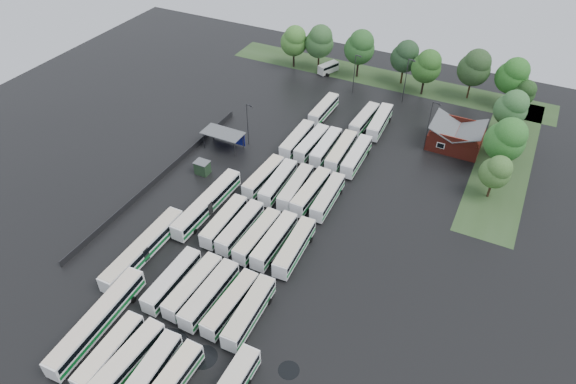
% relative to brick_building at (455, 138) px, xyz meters
% --- Properties ---
extents(ground, '(160.00, 160.00, 0.00)m').
position_rel_brick_building_xyz_m(ground, '(-24.00, -42.77, -1.87)').
color(ground, black).
rests_on(ground, ground).
extents(brick_building, '(10.07, 8.60, 5.39)m').
position_rel_brick_building_xyz_m(brick_building, '(0.00, 0.00, 0.00)').
color(brick_building, maroon).
rests_on(brick_building, ground).
extents(wash_shed, '(8.20, 4.20, 3.58)m').
position_rel_brick_building_xyz_m(wash_shed, '(-41.20, -20.74, 1.12)').
color(wash_shed, '#2D2D30').
rests_on(wash_shed, ground).
extents(utility_hut, '(2.70, 2.20, 2.62)m').
position_rel_brick_building_xyz_m(utility_hut, '(-40.20, -30.17, -0.55)').
color(utility_hut, '#1B321C').
rests_on(utility_hut, ground).
extents(grass_strip_north, '(80.00, 10.00, 0.01)m').
position_rel_brick_building_xyz_m(grass_strip_north, '(-22.00, 22.03, -1.86)').
color(grass_strip_north, '#29431E').
rests_on(grass_strip_north, ground).
extents(grass_strip_east, '(10.00, 50.00, 0.01)m').
position_rel_brick_building_xyz_m(grass_strip_east, '(10.00, 0.03, -1.86)').
color(grass_strip_east, '#29431E').
rests_on(grass_strip_east, ground).
extents(west_fence, '(0.10, 50.00, 1.20)m').
position_rel_brick_building_xyz_m(west_fence, '(-46.20, -34.77, -1.27)').
color(west_fence, '#2D2D30').
rests_on(west_fence, ground).
extents(bus_r0c0, '(2.69, 11.27, 3.12)m').
position_rel_brick_building_xyz_m(bus_r0c0, '(-28.29, -68.60, -0.15)').
color(bus_r0c0, white).
rests_on(bus_r0c0, ground).
extents(bus_r0c1, '(2.97, 11.70, 3.23)m').
position_rel_brick_building_xyz_m(bus_r0c1, '(-25.40, -68.54, -0.09)').
color(bus_r0c1, white).
rests_on(bus_r0c1, ground).
extents(bus_r0c2, '(2.97, 11.50, 3.17)m').
position_rel_brick_building_xyz_m(bus_r0c2, '(-21.92, -68.86, -0.12)').
color(bus_r0c2, white).
rests_on(bus_r0c2, ground).
extents(bus_r1c0, '(2.45, 11.38, 3.17)m').
position_rel_brick_building_xyz_m(bus_r1c0, '(-28.39, -55.37, -0.12)').
color(bus_r1c0, white).
rests_on(bus_r1c0, ground).
extents(bus_r1c1, '(2.72, 11.49, 3.18)m').
position_rel_brick_building_xyz_m(bus_r1c1, '(-25.03, -54.96, -0.12)').
color(bus_r1c1, white).
rests_on(bus_r1c1, ground).
extents(bus_r1c2, '(2.68, 11.77, 3.27)m').
position_rel_brick_building_xyz_m(bus_r1c2, '(-22.09, -55.19, -0.07)').
color(bus_r1c2, white).
rests_on(bus_r1c2, ground).
extents(bus_r1c3, '(2.76, 11.30, 3.12)m').
position_rel_brick_building_xyz_m(bus_r1c3, '(-18.64, -55.22, -0.15)').
color(bus_r1c3, white).
rests_on(bus_r1c3, ground).
extents(bus_r1c4, '(2.87, 11.64, 3.22)m').
position_rel_brick_building_xyz_m(bus_r1c4, '(-15.60, -55.30, -0.10)').
color(bus_r1c4, white).
rests_on(bus_r1c4, ground).
extents(bus_r2c0, '(2.56, 11.34, 3.15)m').
position_rel_brick_building_xyz_m(bus_r2c0, '(-28.38, -41.32, -0.14)').
color(bus_r2c0, white).
rests_on(bus_r2c0, ground).
extents(bus_r2c1, '(2.52, 11.38, 3.16)m').
position_rel_brick_building_xyz_m(bus_r2c1, '(-25.31, -41.39, -0.13)').
color(bus_r2c1, white).
rests_on(bus_r2c1, ground).
extents(bus_r2c2, '(2.64, 11.31, 3.13)m').
position_rel_brick_building_xyz_m(bus_r2c2, '(-21.87, -41.90, -0.14)').
color(bus_r2c2, white).
rests_on(bus_r2c2, ground).
extents(bus_r2c3, '(2.49, 11.60, 3.23)m').
position_rel_brick_building_xyz_m(bus_r2c3, '(-18.96, -41.58, -0.09)').
color(bus_r2c3, white).
rests_on(bus_r2c3, ground).
extents(bus_r2c4, '(3.01, 11.67, 3.22)m').
position_rel_brick_building_xyz_m(bus_r2c4, '(-15.49, -41.51, -0.09)').
color(bus_r2c4, white).
rests_on(bus_r2c4, ground).
extents(bus_r3c0, '(2.85, 11.23, 3.10)m').
position_rel_brick_building_xyz_m(bus_r3c0, '(-28.39, -27.90, -0.16)').
color(bus_r3c0, white).
rests_on(bus_r3c0, ground).
extents(bus_r3c1, '(2.79, 11.47, 3.17)m').
position_rel_brick_building_xyz_m(bus_r3c1, '(-25.22, -28.26, -0.12)').
color(bus_r3c1, white).
rests_on(bus_r3c1, ground).
extents(bus_r3c2, '(2.86, 11.24, 3.10)m').
position_rel_brick_building_xyz_m(bus_r3c2, '(-21.89, -28.05, -0.16)').
color(bus_r3c2, white).
rests_on(bus_r3c2, ground).
extents(bus_r3c3, '(2.73, 11.64, 3.22)m').
position_rel_brick_building_xyz_m(bus_r3c3, '(-18.90, -28.04, -0.09)').
color(bus_r3c3, white).
rests_on(bus_r3c3, ground).
extents(bus_r3c4, '(2.78, 11.24, 3.11)m').
position_rel_brick_building_xyz_m(bus_r3c4, '(-15.72, -27.96, -0.16)').
color(bus_r3c4, white).
rests_on(bus_r3c4, ground).
extents(bus_r4c0, '(2.52, 11.48, 3.19)m').
position_rel_brick_building_xyz_m(bus_r4c0, '(-28.20, -14.30, -0.11)').
color(bus_r4c0, white).
rests_on(bus_r4c0, ground).
extents(bus_r4c1, '(2.72, 11.25, 3.11)m').
position_rel_brick_building_xyz_m(bus_r4c1, '(-25.09, -14.18, -0.15)').
color(bus_r4c1, white).
rests_on(bus_r4c1, ground).
extents(bus_r4c2, '(2.62, 11.29, 3.13)m').
position_rel_brick_building_xyz_m(bus_r4c2, '(-22.06, -14.07, -0.14)').
color(bus_r4c2, white).
rests_on(bus_r4c2, ground).
extents(bus_r4c3, '(2.90, 11.84, 3.27)m').
position_rel_brick_building_xyz_m(bus_r4c3, '(-18.77, -14.26, -0.06)').
color(bus_r4c3, white).
rests_on(bus_r4c3, ground).
extents(bus_r4c4, '(2.79, 11.71, 3.24)m').
position_rel_brick_building_xyz_m(bus_r4c4, '(-15.56, -14.41, -0.08)').
color(bus_r4c4, white).
rests_on(bus_r4c4, ground).
extents(bus_r5c0, '(2.51, 11.20, 3.11)m').
position_rel_brick_building_xyz_m(bus_r5c0, '(-28.21, -0.98, -0.16)').
color(bus_r5c0, white).
rests_on(bus_r5c0, ground).
extents(bus_r5c3, '(2.87, 11.24, 3.10)m').
position_rel_brick_building_xyz_m(bus_r5c3, '(-18.91, -0.90, -0.16)').
color(bus_r5c3, white).
rests_on(bus_r5c3, ground).
extents(bus_r5c4, '(3.04, 11.78, 3.25)m').
position_rel_brick_building_xyz_m(bus_r5c4, '(-15.60, -0.59, -0.08)').
color(bus_r5c4, white).
rests_on(bus_r5c4, ground).
extents(artic_bus_west_a, '(3.25, 17.50, 3.23)m').
position_rel_brick_building_xyz_m(artic_bus_west_a, '(-33.02, -65.60, -0.07)').
color(artic_bus_west_a, white).
rests_on(artic_bus_west_a, ground).
extents(artic_bus_west_b, '(2.73, 17.35, 3.21)m').
position_rel_brick_building_xyz_m(artic_bus_west_b, '(-33.28, -38.86, -0.08)').
color(artic_bus_west_b, white).
rests_on(artic_bus_west_b, ground).
extents(artic_bus_west_c, '(2.58, 17.46, 3.24)m').
position_rel_brick_building_xyz_m(artic_bus_west_c, '(-36.10, -52.21, -0.07)').
color(artic_bus_west_c, white).
rests_on(artic_bus_west_c, ground).
extents(minibus, '(4.04, 5.82, 2.39)m').
position_rel_brick_building_xyz_m(minibus, '(-35.63, 19.00, -0.54)').
color(minibus, silver).
rests_on(minibus, ground).
extents(tree_north_0, '(6.63, 6.63, 10.98)m').
position_rel_brick_building_xyz_m(tree_north_0, '(-44.66, 17.99, 5.19)').
color(tree_north_0, black).
rests_on(tree_north_0, ground).
extents(tree_north_1, '(7.08, 7.08, 11.73)m').
position_rel_brick_building_xyz_m(tree_north_1, '(-38.43, 19.45, 5.68)').
color(tree_north_1, black).
rests_on(tree_north_1, ground).
extents(tree_north_2, '(7.32, 7.32, 12.12)m').
position_rel_brick_building_xyz_m(tree_north_2, '(-28.23, 20.15, 5.93)').
color(tree_north_2, black).
rests_on(tree_north_2, ground).
extents(tree_north_3, '(6.66, 6.66, 11.03)m').
position_rel_brick_building_xyz_m(tree_north_3, '(-17.38, 21.52, 5.23)').
color(tree_north_3, '#362412').
rests_on(tree_north_3, ground).
extents(tree_north_4, '(6.73, 6.73, 11.15)m').
position_rel_brick_building_xyz_m(tree_north_4, '(-11.48, 18.43, 5.31)').
color(tree_north_4, black).
rests_on(tree_north_4, ground).
extents(tree_north_5, '(7.27, 7.27, 12.04)m').
position_rel_brick_building_xyz_m(tree_north_5, '(-1.53, 21.31, 5.88)').
color(tree_north_5, '#3C2416').
rests_on(tree_north_5, ground).
extents(tree_north_6, '(7.04, 7.04, 11.66)m').
position_rel_brick_building_xyz_m(tree_north_6, '(6.59, 21.55, 5.63)').
color(tree_north_6, black).
rests_on(tree_north_6, ground).
extents(tree_east_0, '(5.36, 5.36, 8.87)m').
position_rel_brick_building_xyz_m(tree_east_0, '(9.11, -13.34, 3.84)').
color(tree_east_0, '#342315').
rests_on(tree_east_0, ground).
extents(tree_east_1, '(7.29, 7.29, 12.07)m').
position_rel_brick_building_xyz_m(tree_east_1, '(9.13, -5.68, 5.90)').
color(tree_east_1, '#3B2C1A').
rests_on(tree_east_1, ground).
extents(tree_east_2, '(5.00, 5.00, 8.28)m').
position_rel_brick_building_xyz_m(tree_east_2, '(9.82, 0.56, 3.46)').
color(tree_east_2, black).
rests_on(tree_east_2, ground).
extents(tree_east_3, '(6.53, 6.53, 10.82)m').
position_rel_brick_building_xyz_m(tree_east_3, '(8.39, 7.98, 5.09)').
color(tree_east_3, black).
rests_on(tree_east_3, ground).
extents(tree_east_4, '(4.90, 4.90, 8.12)m').
position_rel_brick_building_xyz_m(tree_east_4, '(9.85, 19.35, 3.36)').
color(tree_east_4, black).
rests_on(tree_east_4, ground).
extents(lamp_post_ne, '(1.66, 0.32, 10.75)m').
position_rel_brick_building_xyz_m(lamp_post_ne, '(-4.98, -3.74, 4.38)').
color(lamp_post_ne, '#2D2D30').
rests_on(lamp_post_ne, ground).
extents(lamp_post_nw, '(1.41, 0.27, 9.15)m').
position_rel_brick_building_xyz_m(lamp_post_nw, '(-37.31, -17.77, 3.45)').
color(lamp_post_nw, '#2D2D30').
rests_on(lamp_post_nw, ground).
extents(lamp_post_back_w, '(1.46, 0.28, 9.48)m').
position_rel_brick_building_xyz_m(lamp_post_back_w, '(-26.17, 11.85, 3.64)').
color(lamp_post_back_w, '#2D2D30').
rests_on(lamp_post_back_w, ground).
extents(lamp_post_back_e, '(1.63, 0.32, 10.58)m').
position_rel_brick_building_xyz_m(lamp_post_back_e, '(-14.41, 12.73, 4.28)').
color(lamp_post_back_e, '#2D2D30').
rests_on(lamp_post_back_e, ground).
extents(puddle_0, '(6.35, 6.35, 0.01)m').
position_rel_brick_building_xyz_m(puddle_0, '(-23.19, -64.16, -1.86)').
color(puddle_0, black).
rests_on(puddle_0, ground).
extents(puddle_1, '(3.65, 3.65, 0.01)m').
position_rel_brick_building_xyz_m(puddle_1, '(-18.02, -63.04, -1.86)').
color(puddle_1, black).
rests_on(puddle_1, ground).
extents(puddle_2, '(5.29, 5.29, 0.01)m').
position_rel_brick_building_xyz_m(puddle_2, '(-29.40, -43.01, -1.86)').
color(puddle_2, black).
rests_on(puddle_2, ground).
extents(puddle_3, '(3.87, 3.87, 0.01)m').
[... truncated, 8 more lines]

